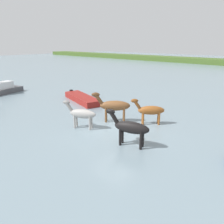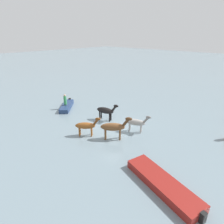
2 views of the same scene
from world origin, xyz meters
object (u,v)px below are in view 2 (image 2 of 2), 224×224
person_boatman_standing (65,100)px  horse_chestnut_trailing (106,111)px  horse_dark_mare (136,122)px  boat_tender_starboard (67,107)px  horse_lead (86,126)px  boat_skiff_near (163,185)px  horse_mid_herd (114,127)px

person_boatman_standing → horse_chestnut_trailing: bearing=-169.4°
horse_dark_mare → horse_chestnut_trailing: bearing=156.5°
horse_chestnut_trailing → boat_tender_starboard: horse_chestnut_trailing is taller
horse_chestnut_trailing → horse_dark_mare: size_ratio=1.12×
horse_chestnut_trailing → boat_tender_starboard: 5.81m
boat_tender_starboard → person_boatman_standing: bearing=-11.5°
horse_chestnut_trailing → person_boatman_standing: horse_chestnut_trailing is taller
person_boatman_standing → horse_lead: bearing=160.6°
horse_chestnut_trailing → boat_skiff_near: horse_chestnut_trailing is taller
horse_chestnut_trailing → horse_lead: (-0.98, 3.33, -0.08)m
boat_tender_starboard → boat_skiff_near: boat_skiff_near is taller
boat_skiff_near → person_boatman_standing: (14.20, -3.12, 0.93)m
horse_dark_mare → horse_lead: (2.69, 3.40, 0.00)m
horse_mid_herd → boat_tender_starboard: horse_mid_herd is taller
horse_mid_herd → horse_dark_mare: bearing=32.9°
horse_dark_mare → horse_lead: size_ratio=1.15×
horse_chestnut_trailing → person_boatman_standing: bearing=173.6°
horse_chestnut_trailing → horse_dark_mare: horse_chestnut_trailing is taller
boat_tender_starboard → boat_skiff_near: size_ratio=0.64×
horse_mid_herd → person_boatman_standing: (8.58, -1.11, 0.02)m
horse_dark_mare → person_boatman_standing: size_ratio=1.77×
horse_dark_mare → boat_skiff_near: horse_dark_mare is taller
boat_skiff_near → person_boatman_standing: size_ratio=4.31×
horse_mid_herd → horse_chestnut_trailing: bearing=103.8°
horse_mid_herd → boat_tender_starboard: size_ratio=0.67×
horse_chestnut_trailing → horse_dark_mare: 3.68m
horse_dark_mare → person_boatman_standing: bearing=162.4°
horse_lead → person_boatman_standing: (6.52, -2.30, 0.18)m
horse_lead → boat_tender_starboard: horse_lead is taller
horse_dark_mare → boat_tender_starboard: (9.37, 0.87, -0.77)m
horse_dark_mare → person_boatman_standing: person_boatman_standing is taller
horse_mid_herd → boat_tender_starboard: (8.73, -1.34, -0.94)m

